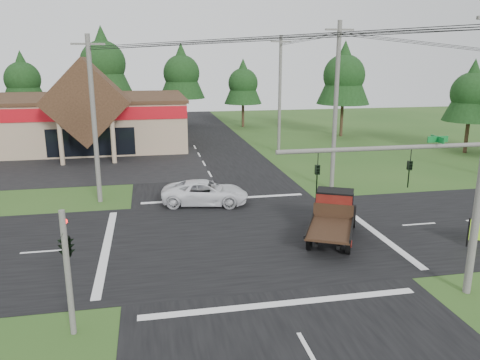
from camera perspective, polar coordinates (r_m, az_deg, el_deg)
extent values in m
plane|color=#294D1B|center=(24.60, 0.60, -7.00)|extent=(120.00, 120.00, 0.00)
cube|color=black|center=(24.60, 0.60, -6.97)|extent=(12.00, 120.00, 0.02)
cube|color=black|center=(24.60, 0.60, -6.97)|extent=(120.00, 12.00, 0.02)
cube|color=black|center=(43.39, -23.28, 1.37)|extent=(28.00, 14.00, 0.02)
cube|color=tan|center=(54.01, -23.29, 6.45)|extent=(30.00, 15.00, 5.00)
cube|color=#352215|center=(53.76, -23.57, 9.13)|extent=(30.40, 15.40, 0.30)
cube|color=maroon|center=(46.53, -25.35, 7.10)|extent=(30.00, 0.12, 1.20)
cube|color=#352215|center=(44.38, -18.21, 9.03)|extent=(7.78, 4.00, 7.78)
cylinder|color=tan|center=(43.44, -21.01, 4.28)|extent=(0.40, 0.40, 4.00)
cylinder|color=tan|center=(42.90, -15.20, 4.62)|extent=(0.40, 0.40, 4.00)
cube|color=black|center=(45.82, -17.70, 4.42)|extent=(8.00, 0.08, 2.60)
cylinder|color=#595651|center=(20.02, 26.96, -3.15)|extent=(0.24, 0.24, 7.00)
cylinder|color=#595651|center=(17.26, 17.35, 3.73)|extent=(8.00, 0.16, 0.16)
imported|color=black|center=(17.95, 19.92, 0.65)|extent=(0.16, 0.20, 1.00)
imported|color=black|center=(16.44, 9.39, 0.12)|extent=(0.16, 0.20, 1.00)
cube|color=#0C6626|center=(18.25, 22.97, 4.60)|extent=(0.80, 0.04, 0.22)
cylinder|color=#595651|center=(16.64, -20.24, -10.69)|extent=(0.20, 0.20, 4.40)
imported|color=black|center=(16.27, -20.60, -5.60)|extent=(0.53, 2.48, 1.00)
sphere|color=#FF0C0C|center=(16.35, -20.58, -4.76)|extent=(0.18, 0.18, 0.18)
cylinder|color=#595651|center=(30.82, -17.37, 6.85)|extent=(0.30, 0.30, 10.50)
cube|color=#595651|center=(30.59, -18.05, 15.50)|extent=(2.00, 0.12, 0.12)
cylinder|color=#595651|center=(33.09, 11.57, 8.58)|extent=(0.30, 0.30, 11.50)
cube|color=#595651|center=(32.98, 12.05, 17.50)|extent=(2.00, 0.12, 0.12)
cylinder|color=#595651|center=(46.30, 4.87, 10.27)|extent=(0.30, 0.30, 11.20)
cube|color=#595651|center=(46.19, 5.01, 16.46)|extent=(2.00, 0.12, 0.12)
cylinder|color=#332316|center=(66.60, -24.54, 7.00)|extent=(0.36, 0.36, 3.50)
cone|color=black|center=(66.24, -25.01, 11.32)|extent=(5.60, 5.60, 6.60)
sphere|color=black|center=(66.25, -24.98, 11.06)|extent=(4.40, 4.40, 4.40)
cylinder|color=#332316|center=(63.98, -15.99, 7.96)|extent=(0.36, 0.36, 4.55)
cone|color=black|center=(63.62, -16.41, 13.84)|extent=(7.28, 7.28, 8.58)
sphere|color=black|center=(63.63, -16.38, 13.48)|extent=(5.72, 5.72, 5.72)
cylinder|color=#332316|center=(64.96, -7.00, 8.19)|extent=(0.36, 0.36, 3.85)
cone|color=black|center=(64.59, -7.15, 13.09)|extent=(6.16, 6.16, 7.26)
sphere|color=black|center=(64.59, -7.14, 12.80)|extent=(4.84, 4.84, 4.84)
cylinder|color=#332316|center=(64.11, 0.36, 7.90)|extent=(0.36, 0.36, 3.15)
cone|color=black|center=(63.74, 0.37, 11.96)|extent=(5.04, 5.04, 5.94)
sphere|color=black|center=(63.75, 0.37, 11.72)|extent=(3.96, 3.96, 3.96)
cylinder|color=#332316|center=(57.53, 12.28, 7.15)|extent=(0.36, 0.36, 3.85)
cone|color=black|center=(57.11, 12.59, 12.68)|extent=(6.16, 6.16, 7.26)
sphere|color=black|center=(57.12, 12.57, 12.35)|extent=(4.84, 4.84, 4.84)
cylinder|color=#332316|center=(51.26, 25.88, 4.75)|extent=(0.36, 0.36, 3.15)
cone|color=black|center=(50.80, 26.46, 9.79)|extent=(5.04, 5.04, 5.94)
sphere|color=black|center=(50.81, 26.42, 9.49)|extent=(3.96, 3.96, 3.96)
imported|color=white|center=(29.94, -4.26, -1.53)|extent=(5.83, 3.49, 1.52)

